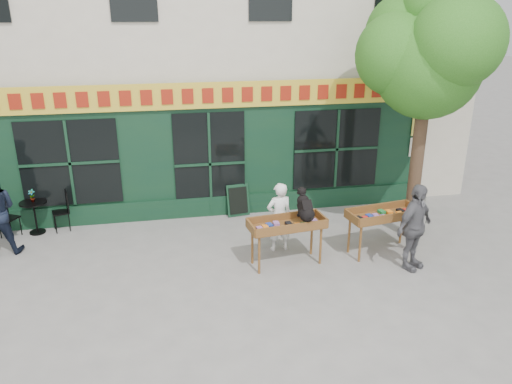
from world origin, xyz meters
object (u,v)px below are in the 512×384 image
Objects in this scene: bistro_table at (34,211)px; woman at (279,217)px; book_cart_right at (383,216)px; man_right at (414,227)px; book_cart_center at (287,226)px; dog at (305,204)px.

woman is at bearing -19.60° from bistro_table.
book_cart_right is at bearing -18.17° from bistro_table.
bistro_table is at bearing 128.56° from man_right.
book_cart_center is at bearing 174.02° from book_cart_right.
dog is 0.95m from woman.
dog reaches higher than book_cart_right.
dog is 0.40× the size of woman.
dog is 0.38× the size of book_cart_right.
dog is at bearing 109.49° from woman.
book_cart_right is 0.81m from man_right.
man_right is at bearing -23.17° from dog.
bistro_table is at bearing 147.32° from book_cart_center.
book_cart_right is 0.90× the size of man_right.
dog reaches higher than woman.
woman reaches higher than bistro_table.
man_right reaches higher than dog.
dog is 0.79× the size of bistro_table.
dog reaches higher than bistro_table.
book_cart_center is 0.89× the size of man_right.
man_right is (2.39, -0.64, 0.06)m from book_cart_center.
dog reaches higher than book_cart_center.
book_cart_center is at bearing 82.93° from woman.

